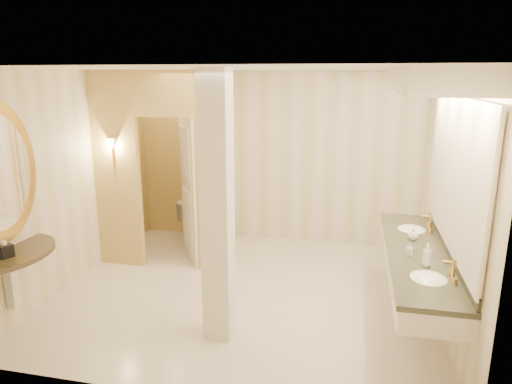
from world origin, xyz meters
TOP-DOWN VIEW (x-y plane):
  - floor at (0.00, 0.00)m, footprint 4.50×4.50m
  - ceiling at (0.00, 0.00)m, footprint 4.50×4.50m
  - wall_back at (0.00, 2.00)m, footprint 4.50×0.02m
  - wall_front at (0.00, -2.00)m, footprint 4.50×0.02m
  - wall_left at (-2.25, 0.00)m, footprint 0.02×4.00m
  - wall_right at (2.25, 0.00)m, footprint 0.02×4.00m
  - toilet_closet at (-1.13, 0.97)m, footprint 1.50×1.55m
  - wall_sconce at (-1.93, 0.43)m, footprint 0.14×0.14m
  - vanity at (1.98, -0.40)m, footprint 0.75×2.71m
  - pillar at (-0.04, -0.98)m, footprint 0.28×0.28m
  - tissue_box at (-2.09, -1.47)m, footprint 0.17×0.17m
  - toilet at (-1.15, 1.63)m, footprint 0.59×0.80m
  - soap_bottle_a at (1.83, -0.56)m, footprint 0.06×0.06m
  - soap_bottle_b at (1.92, -0.09)m, footprint 0.13×0.13m
  - soap_bottle_c at (1.96, -0.81)m, footprint 0.09×0.09m

SIDE VIEW (x-z plane):
  - floor at x=0.00m, z-range 0.00..0.00m
  - toilet at x=-1.15m, z-range 0.00..0.73m
  - soap_bottle_a at x=1.83m, z-range 0.88..0.99m
  - tissue_box at x=-2.09m, z-range 0.88..1.00m
  - soap_bottle_b at x=1.92m, z-range 0.88..1.01m
  - soap_bottle_c at x=1.96m, z-range 0.88..1.09m
  - wall_back at x=0.00m, z-range 0.00..2.70m
  - wall_front at x=0.00m, z-range 0.00..2.70m
  - wall_left at x=-2.25m, z-range 0.00..2.70m
  - wall_right at x=2.25m, z-range 0.00..2.70m
  - pillar at x=-0.04m, z-range 0.00..2.70m
  - toilet_closet at x=-1.13m, z-range 0.04..2.74m
  - vanity at x=1.98m, z-range 0.58..2.67m
  - wall_sconce at x=-1.93m, z-range 1.52..1.94m
  - ceiling at x=0.00m, z-range 2.70..2.70m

